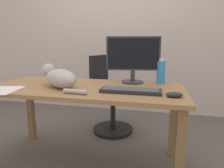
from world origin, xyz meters
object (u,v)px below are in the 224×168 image
at_px(office_chair, 109,99).
at_px(keyboard, 131,91).
at_px(monitor, 133,58).
at_px(water_bottle, 161,72).
at_px(cat, 59,77).
at_px(computer_mouse, 174,95).

distance_m(office_chair, keyboard, 0.98).
distance_m(monitor, water_bottle, 0.28).
height_order(office_chair, water_bottle, water_bottle).
xyz_separation_m(cat, computer_mouse, (0.89, -0.11, -0.06)).
bearing_deg(keyboard, water_bottle, 62.14).
xyz_separation_m(monitor, keyboard, (0.04, -0.38, -0.21)).
bearing_deg(monitor, computer_mouse, -53.41).
height_order(keyboard, computer_mouse, computer_mouse).
bearing_deg(cat, keyboard, -4.12).
distance_m(keyboard, water_bottle, 0.47).
relative_size(office_chair, computer_mouse, 8.44).
bearing_deg(office_chair, water_bottle, -36.92).
xyz_separation_m(monitor, computer_mouse, (0.33, -0.45, -0.21)).
xyz_separation_m(monitor, water_bottle, (0.25, 0.03, -0.12)).
height_order(cat, water_bottle, water_bottle).
bearing_deg(water_bottle, monitor, -173.99).
bearing_deg(water_bottle, office_chair, 143.08).
bearing_deg(computer_mouse, cat, 172.61).
height_order(monitor, keyboard, monitor).
relative_size(cat, computer_mouse, 4.75).
bearing_deg(cat, computer_mouse, -7.39).
distance_m(monitor, computer_mouse, 0.60).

